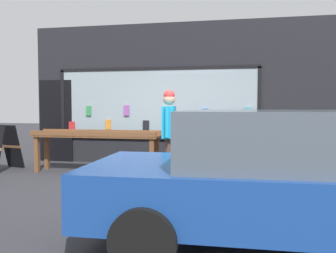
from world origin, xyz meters
The scene contains 8 objects.
ground_plane centered at (0.00, 0.00, 0.00)m, with size 40.00×40.00×0.00m, color #2D2D33.
shopfront_facade centered at (-0.08, 2.39, 1.70)m, with size 7.48×0.29×3.44m.
display_table_left centered at (-1.58, 0.95, 0.74)m, with size 2.79×0.60×0.91m.
display_table_right centered at (1.58, 0.95, 0.75)m, with size 2.79×0.63×0.93m.
person_browsing centered at (0.16, 0.32, 1.03)m, with size 0.25×0.68×1.75m.
small_dog centered at (-0.17, 0.05, 0.28)m, with size 0.23×0.58×0.41m.
sandwich_board_sign centered at (-3.71, 0.74, 0.51)m, with size 0.58×0.91×1.00m.
parked_car centered at (2.17, -2.68, 0.74)m, with size 4.43×1.98×1.41m.
Camera 1 is at (1.60, -6.59, 1.47)m, focal length 40.00 mm.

